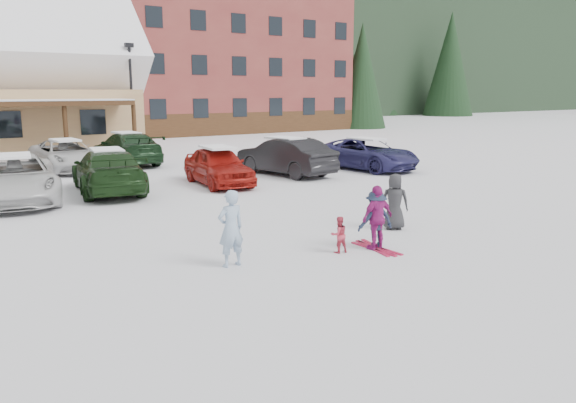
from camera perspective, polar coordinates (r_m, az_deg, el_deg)
ground at (r=12.25m, az=1.48°, el=-5.50°), size 160.00×160.00×0.00m
alpine_hotel at (r=52.25m, az=-10.70°, el=16.58°), size 31.48×14.01×21.48m
lamp_post at (r=34.80m, az=-15.63°, el=10.78°), size 0.50×0.25×6.25m
conifer_1 at (r=55.59m, az=7.53°, el=13.88°), size 4.84×4.84×11.22m
conifer_3 at (r=55.06m, az=-21.25°, el=12.08°), size 3.96×3.96×9.18m
conifer_4 at (r=69.00m, az=2.13°, el=13.65°), size 5.06×5.06×11.73m
adult_skier at (r=11.37m, az=-5.83°, el=-2.74°), size 0.59×0.40×1.58m
toddler_red at (r=12.40m, az=5.19°, el=-3.37°), size 0.45×0.38×0.82m
child_navy at (r=12.79m, az=8.90°, el=-1.84°), size 0.94×0.67×1.33m
skis_child_navy at (r=12.94m, az=8.81°, el=-4.64°), size 0.50×1.41×0.03m
child_magenta at (r=12.70m, az=9.06°, el=-1.62°), size 0.87×0.38×1.46m
skis_child_magenta at (r=12.88m, az=8.96°, el=-4.73°), size 0.24×1.41×0.03m
bystander_dark at (r=14.63m, az=10.79°, el=-0.01°), size 0.84×0.81×1.45m
parked_car_2 at (r=19.94m, az=-25.96°, el=2.08°), size 3.27×5.74×1.51m
parked_car_3 at (r=20.66m, az=-17.82°, el=2.96°), size 2.93×5.50×1.52m
parked_car_4 at (r=21.48m, az=-7.10°, el=3.60°), size 2.19×4.40×1.44m
parked_car_5 at (r=23.90m, az=-0.28°, el=4.61°), size 2.39×4.98×1.57m
parked_car_6 at (r=25.86m, az=7.97°, el=4.81°), size 2.93×5.30×1.40m
parked_car_10 at (r=26.97m, az=-21.60°, el=4.38°), size 2.53×5.10×1.39m
parked_car_11 at (r=28.48m, az=-16.04°, el=5.20°), size 2.18×5.33×1.55m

